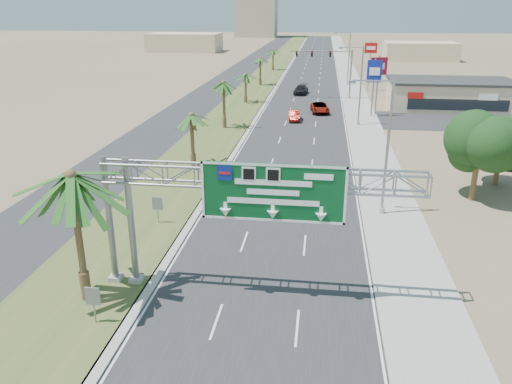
{
  "coord_description": "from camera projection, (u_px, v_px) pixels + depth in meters",
  "views": [
    {
      "loc": [
        2.69,
        -13.44,
        14.64
      ],
      "look_at": [
        -0.98,
        14.3,
        4.2
      ],
      "focal_mm": 35.0,
      "sensor_mm": 36.0,
      "label": 1
    }
  ],
  "objects": [
    {
      "name": "road",
      "position": [
        312.0,
        71.0,
        120.09
      ],
      "size": [
        12.0,
        300.0,
        0.02
      ],
      "primitive_type": "cube",
      "color": "#28282B",
      "rests_on": "ground"
    },
    {
      "name": "car_right_lane",
      "position": [
        320.0,
        108.0,
        72.7
      ],
      "size": [
        2.99,
        5.46,
        1.45
      ],
      "primitive_type": "imported",
      "rotation": [
        0.0,
        0.0,
        0.11
      ],
      "color": "gray",
      "rests_on": "ground"
    },
    {
      "name": "building_distant_left",
      "position": [
        185.0,
        42.0,
        171.02
      ],
      "size": [
        24.0,
        14.0,
        6.0
      ],
      "primitive_type": "cube",
      "color": "#CCAF8A",
      "rests_on": "ground"
    },
    {
      "name": "car_left_lane",
      "position": [
        235.0,
        176.0,
        43.73
      ],
      "size": [
        2.08,
        4.22,
        1.38
      ],
      "primitive_type": "imported",
      "rotation": [
        0.0,
        0.0,
        -0.11
      ],
      "color": "black",
      "rests_on": "ground"
    },
    {
      "name": "streetlight_mid",
      "position": [
        359.0,
        89.0,
        63.69
      ],
      "size": [
        3.27,
        0.44,
        10.0
      ],
      "color": "gray",
      "rests_on": "ground"
    },
    {
      "name": "streetlight_far",
      "position": [
        348.0,
        61.0,
        97.12
      ],
      "size": [
        3.27,
        0.44,
        10.0
      ],
      "color": "gray",
      "rests_on": "ground"
    },
    {
      "name": "median_signback_b",
      "position": [
        157.0,
        205.0,
        35.18
      ],
      "size": [
        0.75,
        0.08,
        2.08
      ],
      "color": "gray",
      "rests_on": "ground"
    },
    {
      "name": "pole_sign_blue",
      "position": [
        374.0,
        74.0,
        68.43
      ],
      "size": [
        2.0,
        0.35,
        7.98
      ],
      "color": "gray",
      "rests_on": "ground"
    },
    {
      "name": "median_signback_a",
      "position": [
        93.0,
        299.0,
        23.95
      ],
      "size": [
        0.75,
        0.08,
        2.08
      ],
      "color": "gray",
      "rests_on": "ground"
    },
    {
      "name": "car_far",
      "position": [
        301.0,
        90.0,
        88.2
      ],
      "size": [
        2.6,
        5.45,
        1.53
      ],
      "primitive_type": "imported",
      "rotation": [
        0.0,
        0.0,
        -0.09
      ],
      "color": "black",
      "rests_on": "ground"
    },
    {
      "name": "palm_row_b",
      "position": [
        191.0,
        116.0,
        47.11
      ],
      "size": [
        3.99,
        3.99,
        5.95
      ],
      "color": "brown",
      "rests_on": "ground"
    },
    {
      "name": "car_mid_lane",
      "position": [
        294.0,
        116.0,
        67.81
      ],
      "size": [
        1.79,
        4.26,
        1.37
      ],
      "primitive_type": "imported",
      "rotation": [
        0.0,
        0.0,
        0.08
      ],
      "color": "maroon",
      "rests_on": "ground"
    },
    {
      "name": "store_building",
      "position": [
        450.0,
        95.0,
        75.82
      ],
      "size": [
        18.0,
        10.0,
        4.0
      ],
      "primitive_type": "cube",
      "color": "#CCAF8A",
      "rests_on": "ground"
    },
    {
      "name": "opposing_road",
      "position": [
        242.0,
        70.0,
        122.18
      ],
      "size": [
        8.0,
        300.0,
        0.02
      ],
      "primitive_type": "cube",
      "color": "#28282B",
      "rests_on": "ground"
    },
    {
      "name": "streetlight_near",
      "position": [
        384.0,
        154.0,
        35.82
      ],
      "size": [
        3.27,
        0.44,
        10.0
      ],
      "color": "gray",
      "rests_on": "ground"
    },
    {
      "name": "pole_sign_red_near",
      "position": [
        379.0,
        69.0,
        69.39
      ],
      "size": [
        2.37,
        1.07,
        8.23
      ],
      "color": "gray",
      "rests_on": "ground"
    },
    {
      "name": "building_distant_right",
      "position": [
        420.0,
        51.0,
        143.39
      ],
      "size": [
        20.0,
        12.0,
        5.0
      ],
      "primitive_type": "cube",
      "color": "#CCAF8A",
      "rests_on": "ground"
    },
    {
      "name": "sidewalk_right",
      "position": [
        348.0,
        71.0,
        119.03
      ],
      "size": [
        4.0,
        300.0,
        0.1
      ],
      "primitive_type": "cube",
      "color": "#9E9B93",
      "rests_on": "ground"
    },
    {
      "name": "palm_row_d",
      "position": [
        246.0,
        75.0,
        78.85
      ],
      "size": [
        3.99,
        3.99,
        5.45
      ],
      "color": "brown",
      "rests_on": "ground"
    },
    {
      "name": "oak_near",
      "position": [
        480.0,
        145.0,
        38.65
      ],
      "size": [
        4.5,
        4.5,
        6.8
      ],
      "color": "brown",
      "rests_on": "ground"
    },
    {
      "name": "palm_near",
      "position": [
        70.0,
        176.0,
        24.07
      ],
      "size": [
        5.7,
        5.7,
        8.35
      ],
      "color": "brown",
      "rests_on": "ground"
    },
    {
      "name": "tower_distant",
      "position": [
        256.0,
        0.0,
        247.94
      ],
      "size": [
        20.0,
        16.0,
        35.0
      ],
      "primitive_type": "cube",
      "color": "#B8AC8B",
      "rests_on": "ground"
    },
    {
      "name": "sign_gantry",
      "position": [
        243.0,
        188.0,
        25.16
      ],
      "size": [
        16.75,
        1.24,
        7.5
      ],
      "color": "gray",
      "rests_on": "ground"
    },
    {
      "name": "median_grass",
      "position": [
        271.0,
        70.0,
        121.3
      ],
      "size": [
        7.0,
        300.0,
        0.12
      ],
      "primitive_type": "cube",
      "color": "#3E5525",
      "rests_on": "ground"
    },
    {
      "name": "palm_row_c",
      "position": [
        224.0,
        84.0,
        61.7
      ],
      "size": [
        3.99,
        3.99,
        6.75
      ],
      "color": "brown",
      "rests_on": "ground"
    },
    {
      "name": "oak_far",
      "position": [
        502.0,
        142.0,
        42.24
      ],
      "size": [
        3.5,
        3.5,
        5.6
      ],
      "color": "brown",
      "rests_on": "ground"
    },
    {
      "name": "signal_mast",
      "position": [
        339.0,
        69.0,
        82.44
      ],
      "size": [
        10.28,
        0.71,
        8.0
      ],
      "color": "gray",
      "rests_on": "ground"
    },
    {
      "name": "palm_row_f",
      "position": [
        273.0,
        50.0,
        119.62
      ],
      "size": [
        3.99,
        3.99,
        5.75
      ],
      "color": "brown",
      "rests_on": "ground"
    },
    {
      "name": "pole_sign_red_far",
      "position": [
        371.0,
        52.0,
        89.58
      ],
      "size": [
        2.22,
        0.51,
        8.73
      ],
      "color": "gray",
      "rests_on": "ground"
    },
    {
      "name": "palm_row_e",
      "position": [
        260.0,
        59.0,
        96.26
      ],
      "size": [
        3.99,
        3.99,
        6.15
      ],
      "color": "brown",
      "rests_on": "ground"
    }
  ]
}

